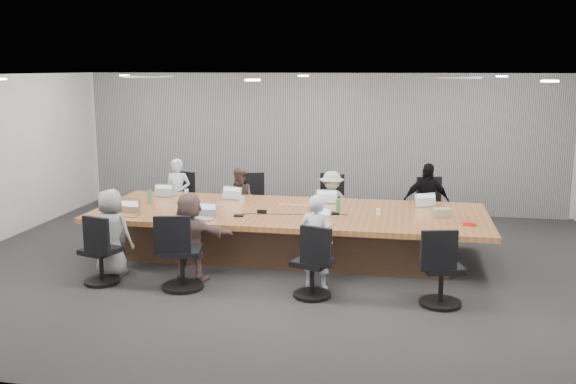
% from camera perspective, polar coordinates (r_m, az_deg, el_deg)
% --- Properties ---
extents(floor, '(10.00, 8.00, 0.00)m').
position_cam_1_polar(floor, '(9.61, -0.44, -6.61)').
color(floor, '#2A292B').
rests_on(floor, ground).
extents(ceiling, '(10.00, 8.00, 0.00)m').
position_cam_1_polar(ceiling, '(9.16, -0.47, 10.33)').
color(ceiling, white).
rests_on(ceiling, wall_back).
extents(wall_back, '(10.00, 0.00, 2.80)m').
position_cam_1_polar(wall_back, '(13.20, 2.87, 4.44)').
color(wall_back, beige).
rests_on(wall_back, ground).
extents(wall_front, '(10.00, 0.00, 2.80)m').
position_cam_1_polar(wall_front, '(5.50, -8.45, -5.06)').
color(wall_front, beige).
rests_on(wall_front, ground).
extents(curtain, '(9.80, 0.04, 2.80)m').
position_cam_1_polar(curtain, '(13.12, 2.82, 4.40)').
color(curtain, gray).
rests_on(curtain, ground).
extents(conference_table, '(6.00, 2.20, 0.74)m').
position_cam_1_polar(conference_table, '(9.97, 0.11, -3.55)').
color(conference_table, '#513626').
rests_on(conference_table, ground).
extents(chair_0, '(0.62, 0.62, 0.75)m').
position_cam_1_polar(chair_0, '(12.17, -9.15, -1.15)').
color(chair_0, black).
rests_on(chair_0, ground).
extents(chair_1, '(0.67, 0.67, 0.78)m').
position_cam_1_polar(chair_1, '(11.82, -3.69, -1.30)').
color(chair_1, black).
rests_on(chair_1, ground).
extents(chair_2, '(0.69, 0.69, 0.83)m').
position_cam_1_polar(chair_2, '(11.53, 4.10, -1.50)').
color(chair_2, black).
rests_on(chair_2, ground).
extents(chair_3, '(0.68, 0.68, 0.82)m').
position_cam_1_polar(chair_3, '(11.47, 12.09, -1.81)').
color(chair_3, black).
rests_on(chair_3, ground).
extents(chair_4, '(0.64, 0.64, 0.77)m').
position_cam_1_polar(chair_4, '(9.14, -16.30, -5.50)').
color(chair_4, black).
rests_on(chair_4, ground).
extents(chair_5, '(0.69, 0.69, 0.87)m').
position_cam_1_polar(chair_5, '(8.67, -9.41, -5.72)').
color(chair_5, black).
rests_on(chair_5, ground).
extents(chair_6, '(0.66, 0.66, 0.77)m').
position_cam_1_polar(chair_6, '(8.27, 2.17, -6.78)').
color(chair_6, black).
rests_on(chair_6, ground).
extents(chair_7, '(0.67, 0.67, 0.82)m').
position_cam_1_polar(chair_7, '(8.20, 13.48, -7.07)').
color(chair_7, black).
rests_on(chair_7, ground).
extents(person_0, '(0.47, 0.31, 1.29)m').
position_cam_1_polar(person_0, '(11.79, -9.76, -0.20)').
color(person_0, silver).
rests_on(person_0, ground).
extents(laptop_0, '(0.34, 0.25, 0.02)m').
position_cam_1_polar(laptop_0, '(11.27, -10.74, -0.23)').
color(laptop_0, '#B2B2B7').
rests_on(laptop_0, conference_table).
extents(person_1, '(0.61, 0.50, 1.16)m').
position_cam_1_polar(person_1, '(11.45, -4.13, -0.74)').
color(person_1, '#4C3531').
rests_on(person_1, ground).
extents(laptop_1, '(0.36, 0.27, 0.02)m').
position_cam_1_polar(laptop_1, '(10.90, -4.87, -0.46)').
color(laptop_1, '#B2B2B7').
rests_on(laptop_1, conference_table).
extents(person_2, '(0.76, 0.46, 1.15)m').
position_cam_1_polar(person_2, '(11.16, 3.90, -1.08)').
color(person_2, '#95A991').
rests_on(person_2, ground).
extents(laptop_2, '(0.35, 0.24, 0.02)m').
position_cam_1_polar(laptop_2, '(10.59, 3.57, -0.78)').
color(laptop_2, '#B2B2B7').
rests_on(laptop_2, conference_table).
extents(person_3, '(0.83, 0.44, 1.34)m').
position_cam_1_polar(person_3, '(11.08, 12.18, -0.90)').
color(person_3, black).
rests_on(person_3, ground).
extents(laptop_3, '(0.37, 0.29, 0.02)m').
position_cam_1_polar(laptop_3, '(10.52, 12.28, -1.09)').
color(laptop_3, '#B2B2B7').
rests_on(laptop_3, conference_table).
extents(person_4, '(0.64, 0.45, 1.25)m').
position_cam_1_polar(person_4, '(9.38, -15.43, -3.51)').
color(person_4, gray).
rests_on(person_4, ground).
extents(laptop_4, '(0.32, 0.24, 0.02)m').
position_cam_1_polar(laptop_4, '(9.83, -14.08, -2.02)').
color(laptop_4, '#8C6647').
rests_on(laptop_4, conference_table).
extents(person_5, '(1.17, 0.40, 1.25)m').
position_cam_1_polar(person_5, '(8.93, -8.68, -3.93)').
color(person_5, brown).
rests_on(person_5, ground).
extents(laptop_5, '(0.33, 0.23, 0.02)m').
position_cam_1_polar(laptop_5, '(9.41, -7.61, -2.36)').
color(laptop_5, '#B2B2B7').
rests_on(laptop_5, conference_table).
extents(person_6, '(0.53, 0.41, 1.28)m').
position_cam_1_polar(person_6, '(8.53, 2.52, -4.44)').
color(person_6, silver).
rests_on(person_6, ground).
extents(laptop_6, '(0.33, 0.26, 0.02)m').
position_cam_1_polar(laptop_6, '(9.03, 3.02, -2.85)').
color(laptop_6, '#B2B2B7').
rests_on(laptop_6, conference_table).
extents(bottle_green_left, '(0.08, 0.08, 0.23)m').
position_cam_1_polar(bottle_green_left, '(10.63, -12.19, -0.38)').
color(bottle_green_left, '#398554').
rests_on(bottle_green_left, conference_table).
extents(bottle_green_right, '(0.08, 0.08, 0.23)m').
position_cam_1_polar(bottle_green_right, '(9.64, 4.47, -1.32)').
color(bottle_green_right, '#398554').
rests_on(bottle_green_right, conference_table).
extents(bottle_clear, '(0.07, 0.07, 0.23)m').
position_cam_1_polar(bottle_clear, '(10.56, -9.01, -0.34)').
color(bottle_clear, silver).
rests_on(bottle_clear, conference_table).
extents(cup_white_far, '(0.09, 0.09, 0.10)m').
position_cam_1_polar(cup_white_far, '(10.46, -4.11, -0.69)').
color(cup_white_far, white).
rests_on(cup_white_far, conference_table).
extents(cup_white_near, '(0.07, 0.07, 0.09)m').
position_cam_1_polar(cup_white_near, '(9.72, 8.04, -1.72)').
color(cup_white_near, white).
rests_on(cup_white_near, conference_table).
extents(mug_brown, '(0.12, 0.12, 0.11)m').
position_cam_1_polar(mug_brown, '(10.63, -14.13, -0.78)').
color(mug_brown, brown).
rests_on(mug_brown, conference_table).
extents(mic_left, '(0.14, 0.10, 0.03)m').
position_cam_1_polar(mic_left, '(9.53, -4.39, -2.10)').
color(mic_left, black).
rests_on(mic_left, conference_table).
extents(mic_right, '(0.18, 0.14, 0.03)m').
position_cam_1_polar(mic_right, '(9.65, 4.08, -1.90)').
color(mic_right, black).
rests_on(mic_right, conference_table).
extents(stapler, '(0.15, 0.05, 0.06)m').
position_cam_1_polar(stapler, '(9.71, -2.33, -1.74)').
color(stapler, black).
rests_on(stapler, conference_table).
extents(canvas_bag, '(0.27, 0.21, 0.13)m').
position_cam_1_polar(canvas_bag, '(9.71, 13.52, -1.81)').
color(canvas_bag, tan).
rests_on(canvas_bag, conference_table).
extents(snack_packet, '(0.18, 0.12, 0.04)m').
position_cam_1_polar(snack_packet, '(9.33, 15.82, -2.73)').
color(snack_packet, red).
rests_on(snack_packet, conference_table).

